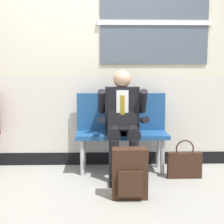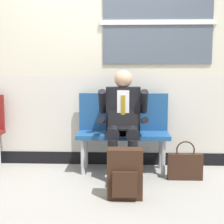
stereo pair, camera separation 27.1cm
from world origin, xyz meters
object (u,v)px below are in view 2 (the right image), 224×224
at_px(backpack, 125,174).
at_px(handbag, 185,166).
at_px(person_seated, 123,120).
at_px(bench_with_person, 123,127).

height_order(backpack, handbag, backpack).
bearing_deg(person_seated, bench_with_person, 90.00).
relative_size(bench_with_person, backpack, 2.26).
xyz_separation_m(bench_with_person, person_seated, (-0.00, -0.20, 0.11)).
xyz_separation_m(backpack, handbag, (0.67, 0.58, -0.08)).
bearing_deg(backpack, handbag, 40.95).
relative_size(person_seated, handbag, 2.77).
distance_m(backpack, handbag, 0.89).
bearing_deg(person_seated, handbag, -12.13).
bearing_deg(handbag, person_seated, 167.87).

